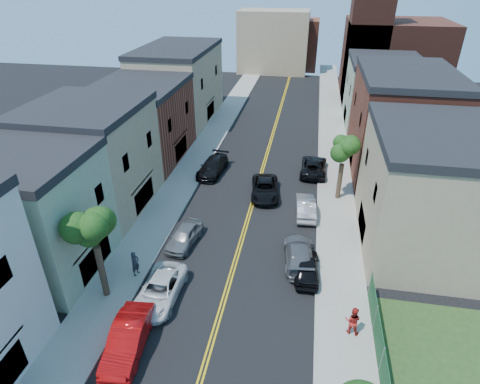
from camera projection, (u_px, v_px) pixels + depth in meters
The scene contains 27 objects.
sidewalk_left at pixel (204, 146), 49.28m from camera, with size 3.20×100.00×0.15m, color gray.
sidewalk_right at pixel (334, 156), 46.85m from camera, with size 3.20×100.00×0.15m, color gray.
curb_left at pixel (218, 147), 49.01m from camera, with size 0.30×100.00×0.15m, color gray.
curb_right at pixel (319, 155), 47.11m from camera, with size 0.30×100.00×0.15m, color gray.
bldg_left_palegrn at pixel (29, 218), 27.61m from camera, with size 9.00×8.00×8.50m, color gray.
bldg_left_tan_near at pixel (92, 161), 35.19m from camera, with size 9.00×10.00×9.00m, color #998466.
bldg_left_brick at pixel (141, 124), 44.86m from camera, with size 9.00×12.00×8.00m, color brown.
bldg_left_tan_far at pixel (179, 86), 56.47m from camera, with size 9.00×16.00×9.50m, color #998466.
bldg_right_tan at pixel (429, 194), 30.02m from camera, with size 9.00×12.00×9.00m, color #998466.
bldg_right_brick at pixel (400, 125), 41.77m from camera, with size 9.00×14.00×10.00m, color brown.
bldg_right_palegrn at pixel (381, 95), 54.12m from camera, with size 9.00×12.00×8.50m, color gray.
church at pixel (388, 52), 65.19m from camera, with size 16.20×14.20×22.60m.
backdrop_left at pixel (273, 42), 81.72m from camera, with size 14.00×8.00×12.00m, color #998466.
backdrop_center at pixel (294, 44), 85.02m from camera, with size 10.00×8.00×10.00m, color brown.
tree_left_mid at pixel (90, 214), 23.81m from camera, with size 5.20×5.20×9.29m.
tree_right_far at pixel (345, 143), 35.48m from camera, with size 4.40×4.40×8.03m.
red_sedan at pixel (128, 339), 22.85m from camera, with size 1.82×5.21×1.72m, color #AC0B0C.
white_pickup at pixel (160, 290), 26.46m from camera, with size 2.48×5.37×1.49m, color silver.
grey_car_left at pixel (184, 236), 31.72m from camera, with size 1.79×4.46×1.52m, color slate.
black_car_left at pixel (213, 167), 42.63m from camera, with size 2.26×5.55×1.61m, color black.
grey_car_right at pixel (299, 254), 29.72m from camera, with size 2.17×5.33×1.55m, color #53565A.
black_car_right at pixel (307, 267), 28.48m from camera, with size 1.77×4.39×1.50m, color black.
silver_car_right at pixel (306, 207), 35.56m from camera, with size 1.64×4.71×1.55m, color #A5A6AC.
dark_car_right_far at pixel (314, 166), 42.76m from camera, with size 2.63×5.71×1.59m, color black.
black_suv_lane at pixel (265, 189), 38.48m from camera, with size 2.54×5.51×1.53m, color black.
pedestrian_left at pixel (135, 263), 28.25m from camera, with size 0.70×0.46×1.92m, color #292A32.
pedestrian_right at pixel (353, 320), 23.69m from camera, with size 0.94×0.73×1.93m, color #B0201B.
Camera 1 is at (4.53, -4.16, 19.45)m, focal length 29.83 mm.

